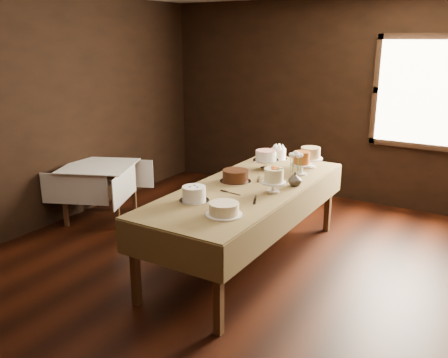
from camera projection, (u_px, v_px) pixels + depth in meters
floor at (214, 275)px, 4.82m from camera, size 5.00×6.00×0.01m
wall_back at (325, 101)px, 6.88m from camera, size 5.00×0.02×2.80m
wall_left at (34, 115)px, 5.66m from camera, size 0.02×6.00×2.80m
window at (423, 93)px, 6.13m from camera, size 1.10×0.05×1.30m
display_table at (248, 192)px, 4.89m from camera, size 1.05×2.70×0.84m
side_table at (99, 172)px, 6.15m from camera, size 1.12×1.12×0.71m
cake_meringue at (278, 154)px, 5.90m from camera, size 0.22×0.22×0.14m
cake_speckled at (310, 158)px, 5.54m from camera, size 0.29×0.29×0.25m
cake_lattice at (266, 161)px, 5.47m from camera, size 0.33×0.33×0.22m
cake_caramel at (301, 164)px, 5.25m from camera, size 0.25×0.25×0.27m
cake_chocolate at (235, 176)px, 5.00m from camera, size 0.33×0.33×0.13m
cake_flowers at (274, 182)px, 4.65m from camera, size 0.26×0.26×0.25m
cake_swirl at (194, 194)px, 4.41m from camera, size 0.28×0.28×0.14m
cake_cream at (224, 209)px, 4.07m from camera, size 0.32×0.32×0.11m
cake_server_a at (234, 194)px, 4.63m from camera, size 0.24×0.06×0.01m
cake_server_b at (255, 202)px, 4.40m from camera, size 0.12×0.23×0.01m
cake_server_c at (259, 178)px, 5.15m from camera, size 0.12×0.23×0.01m
cake_server_d at (286, 182)px, 5.00m from camera, size 0.22×0.14×0.01m
flower_vase at (295, 179)px, 4.86m from camera, size 0.19×0.19×0.14m
flower_bouquet at (296, 161)px, 4.80m from camera, size 0.14×0.14×0.20m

